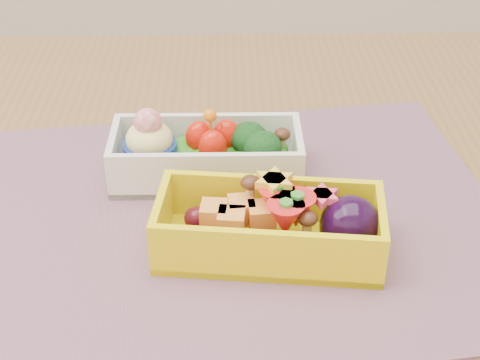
{
  "coord_description": "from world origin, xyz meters",
  "views": [
    {
      "loc": [
        0.02,
        -0.53,
        1.14
      ],
      "look_at": [
        0.03,
        -0.02,
        0.79
      ],
      "focal_mm": 53.27,
      "sensor_mm": 36.0,
      "label": 1
    }
  ],
  "objects_px": {
    "placemat": "(232,219)",
    "bento_white": "(206,154)",
    "table": "(208,284)",
    "bento_yellow": "(274,226)"
  },
  "relations": [
    {
      "from": "placemat",
      "to": "bento_white",
      "type": "relative_size",
      "value": 2.68
    },
    {
      "from": "bento_white",
      "to": "bento_yellow",
      "type": "xyz_separation_m",
      "value": [
        0.06,
        -0.11,
        0.0
      ]
    },
    {
      "from": "table",
      "to": "bento_white",
      "type": "height_order",
      "value": "bento_white"
    },
    {
      "from": "table",
      "to": "bento_white",
      "type": "xyz_separation_m",
      "value": [
        -0.0,
        0.04,
        0.13
      ]
    },
    {
      "from": "table",
      "to": "placemat",
      "type": "height_order",
      "value": "placemat"
    },
    {
      "from": "bento_white",
      "to": "placemat",
      "type": "bearing_deg",
      "value": -69.98
    },
    {
      "from": "bento_yellow",
      "to": "bento_white",
      "type": "bearing_deg",
      "value": 123.75
    },
    {
      "from": "table",
      "to": "placemat",
      "type": "relative_size",
      "value": 2.47
    },
    {
      "from": "table",
      "to": "bento_yellow",
      "type": "bearing_deg",
      "value": -50.08
    },
    {
      "from": "bento_white",
      "to": "bento_yellow",
      "type": "relative_size",
      "value": 0.93
    }
  ]
}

